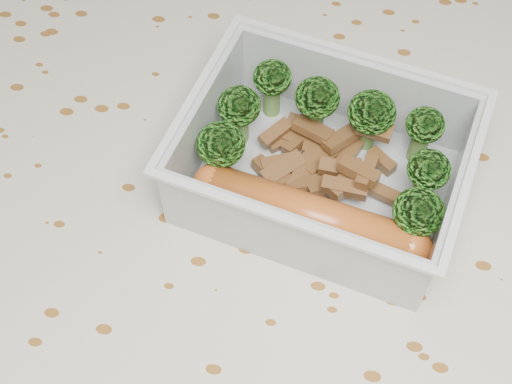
# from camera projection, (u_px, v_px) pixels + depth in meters

# --- Properties ---
(dining_table) EXTENTS (1.40, 0.90, 0.75)m
(dining_table) POSITION_uv_depth(u_px,v_px,m) (256.00, 288.00, 0.52)
(dining_table) COLOR brown
(dining_table) RESTS_ON ground
(tablecloth) EXTENTS (1.46, 0.96, 0.19)m
(tablecloth) POSITION_uv_depth(u_px,v_px,m) (256.00, 256.00, 0.47)
(tablecloth) COLOR beige
(tablecloth) RESTS_ON dining_table
(lunch_container) EXTENTS (0.19, 0.16, 0.06)m
(lunch_container) POSITION_uv_depth(u_px,v_px,m) (322.00, 168.00, 0.44)
(lunch_container) COLOR silver
(lunch_container) RESTS_ON tablecloth
(broccoli_florets) EXTENTS (0.15, 0.11, 0.05)m
(broccoli_florets) POSITION_uv_depth(u_px,v_px,m) (332.00, 134.00, 0.44)
(broccoli_florets) COLOR #608C3F
(broccoli_florets) RESTS_ON lunch_container
(meat_pile) EXTENTS (0.10, 0.07, 0.03)m
(meat_pile) POSITION_uv_depth(u_px,v_px,m) (324.00, 161.00, 0.45)
(meat_pile) COLOR brown
(meat_pile) RESTS_ON lunch_container
(sausage) EXTENTS (0.15, 0.05, 0.03)m
(sausage) POSITION_uv_depth(u_px,v_px,m) (309.00, 215.00, 0.42)
(sausage) COLOR #AF531E
(sausage) RESTS_ON lunch_container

